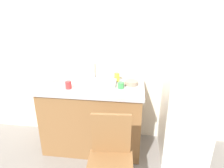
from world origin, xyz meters
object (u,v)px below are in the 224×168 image
dish_tray (104,83)px  terracotta_bowl (131,83)px  cup_white (51,80)px  refrigerator (187,104)px  cup_green (121,85)px  cup_yellow (117,77)px  chair (110,160)px  cup_red (68,85)px

dish_tray → terracotta_bowl: size_ratio=1.67×
terracotta_bowl → cup_white: bearing=-175.7°
refrigerator → cup_white: (-1.66, 0.02, 0.21)m
refrigerator → cup_green: bearing=-177.4°
dish_tray → terracotta_bowl: dish_tray is taller
cup_green → cup_yellow: 0.24m
dish_tray → chair: bearing=-77.3°
dish_tray → terracotta_bowl: bearing=7.5°
chair → cup_red: size_ratio=10.19×
refrigerator → chair: size_ratio=1.56×
cup_white → cup_green: bearing=-3.4°
chair → cup_yellow: 1.08m
dish_tray → cup_yellow: size_ratio=2.64×
refrigerator → cup_white: refrigerator is taller
dish_tray → cup_white: cup_white is taller
dish_tray → cup_red: 0.43m
chair → cup_white: (-0.86, 0.82, 0.41)m
refrigerator → cup_yellow: refrigerator is taller
refrigerator → dish_tray: size_ratio=4.97×
refrigerator → dish_tray: 1.01m
cup_red → cup_green: cup_red is taller
dish_tray → cup_white: (-0.67, -0.03, 0.01)m
terracotta_bowl → cup_green: size_ratio=2.31×
chair → dish_tray: dish_tray is taller
cup_red → cup_yellow: 0.61m
terracotta_bowl → cup_yellow: 0.21m
cup_white → cup_yellow: 0.83m
chair → cup_red: bearing=126.4°
cup_white → cup_green: 0.88m
terracotta_bowl → cup_red: (-0.72, -0.21, 0.02)m
chair → cup_yellow: size_ratio=8.40×
cup_white → cup_red: size_ratio=0.87×
chair → terracotta_bowl: bearing=77.0°
cup_red → cup_yellow: bearing=30.4°
terracotta_bowl → cup_green: cup_green is taller
chair → dish_tray: bearing=98.3°
dish_tray → cup_white: size_ratio=3.69×
cup_yellow → chair: bearing=-86.9°
chair → refrigerator: bearing=40.6°
refrigerator → cup_yellow: bearing=167.5°
cup_red → cup_yellow: cup_yellow is taller
terracotta_bowl → chair: bearing=-98.6°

